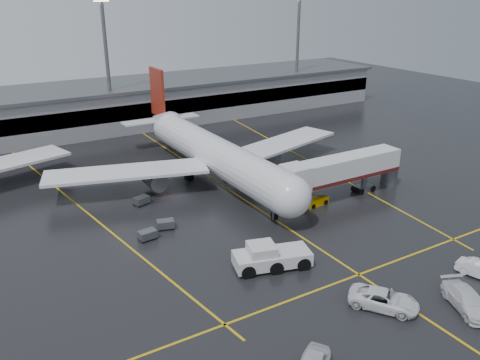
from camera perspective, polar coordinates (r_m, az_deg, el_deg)
ground at (r=67.51m, az=0.58°, el=-2.33°), size 220.00×220.00×0.00m
apron_line_centre at (r=67.50m, az=0.58°, el=-2.32°), size 0.25×90.00×0.02m
apron_line_stop at (r=52.14m, az=13.53°, el=-10.54°), size 60.00×0.25×0.02m
apron_line_left at (r=69.39m, az=-18.17°, el=-2.76°), size 9.99×69.35×0.02m
apron_line_right at (r=84.87m, az=7.45°, el=2.49°), size 7.57×69.64×0.02m
terminal at (r=108.16m, az=-12.94°, el=8.57°), size 122.00×19.00×8.60m
light_mast_mid at (r=99.43m, az=-15.09°, el=13.27°), size 3.00×1.20×25.45m
light_mast_right at (r=119.91m, az=6.65°, el=15.06°), size 3.00×1.20×25.45m
main_airliner at (r=73.93m, az=-3.34°, el=3.24°), size 48.80×45.60×14.10m
jet_bridge at (r=68.37m, az=11.78°, el=1.06°), size 19.90×3.40×6.05m
pushback_tractor at (r=51.55m, az=3.46°, el=-8.88°), size 8.47×5.28×2.82m
belt_loader at (r=66.66m, az=8.73°, el=-2.40°), size 3.57×1.92×2.17m
service_van_a at (r=47.46m, az=16.22°, el=-13.07°), size 5.92×6.69×1.72m
service_van_b at (r=49.89m, az=24.69°, el=-12.45°), size 4.63×6.55×1.76m
baggage_cart_a at (r=60.09m, az=-8.57°, el=-5.03°), size 2.27×1.77×1.12m
baggage_cart_b at (r=57.96m, az=-10.61°, el=-6.19°), size 2.13×1.52×1.12m
baggage_cart_c at (r=67.22m, az=-11.27°, el=-2.28°), size 2.31×1.86×1.12m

